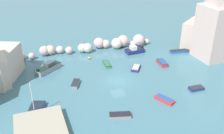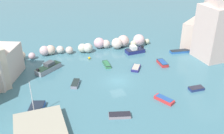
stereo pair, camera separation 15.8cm
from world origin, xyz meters
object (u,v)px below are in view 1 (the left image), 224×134
(channel_buoy, at_px, (89,58))
(moored_boat_5, at_px, (164,99))
(stone_dock, at_px, (40,128))
(moored_boat_9, at_px, (75,84))
(moored_boat_4, at_px, (120,115))
(moored_boat_10, at_px, (136,68))
(moored_boat_0, at_px, (48,68))
(moored_boat_3, at_px, (162,63))
(moored_boat_8, at_px, (135,50))
(moored_boat_2, at_px, (180,51))
(moored_boat_7, at_px, (196,88))
(moored_boat_1, at_px, (35,113))
(moored_boat_6, at_px, (107,64))

(channel_buoy, xyz_separation_m, moored_boat_5, (7.87, -18.23, 0.03))
(moored_boat_5, bearing_deg, stone_dock, -114.41)
(moored_boat_5, height_order, moored_boat_9, moored_boat_9)
(moored_boat_4, height_order, moored_boat_10, moored_boat_4)
(moored_boat_0, bearing_deg, channel_buoy, -20.49)
(moored_boat_5, bearing_deg, moored_boat_3, 125.40)
(moored_boat_8, height_order, moored_boat_9, moored_boat_8)
(moored_boat_4, height_order, moored_boat_5, moored_boat_5)
(channel_buoy, xyz_separation_m, moored_boat_8, (10.24, 0.49, 0.32))
(moored_boat_2, height_order, moored_boat_4, moored_boat_2)
(moored_boat_7, distance_m, moored_boat_8, 17.77)
(moored_boat_3, xyz_separation_m, moored_boat_5, (-5.51, -11.60, -0.06))
(moored_boat_5, height_order, moored_boat_10, moored_boat_5)
(moored_boat_8, bearing_deg, moored_boat_5, 76.47)
(channel_buoy, bearing_deg, moored_boat_1, -125.14)
(moored_boat_10, bearing_deg, moored_boat_4, -177.99)
(moored_boat_1, xyz_separation_m, moored_boat_10, (18.96, 9.13, -0.09))
(moored_boat_6, xyz_separation_m, moored_boat_10, (4.96, -3.10, -0.02))
(moored_boat_6, bearing_deg, moored_boat_5, 20.25)
(moored_boat_3, height_order, moored_boat_8, moored_boat_8)
(moored_boat_6, xyz_separation_m, moored_boat_8, (7.58, 4.36, 0.31))
(moored_boat_2, relative_size, moored_boat_6, 1.46)
(moored_boat_2, bearing_deg, moored_boat_9, -158.94)
(channel_buoy, distance_m, moored_boat_4, 19.96)
(channel_buoy, distance_m, moored_boat_9, 10.60)
(moored_boat_3, bearing_deg, moored_boat_7, 8.64)
(moored_boat_7, relative_size, moored_boat_8, 0.58)
(moored_boat_5, xyz_separation_m, moored_boat_8, (2.37, 18.72, 0.28))
(moored_boat_9, bearing_deg, moored_boat_3, -59.67)
(stone_dock, distance_m, moored_boat_0, 17.03)
(moored_boat_3, xyz_separation_m, moored_boat_9, (-17.85, -2.98, -0.05))
(moored_boat_0, bearing_deg, moored_boat_7, -70.59)
(moored_boat_7, bearing_deg, moored_boat_10, 125.22)
(moored_boat_4, height_order, moored_boat_9, moored_boat_9)
(moored_boat_2, distance_m, moored_boat_7, 15.46)
(moored_boat_4, bearing_deg, channel_buoy, 103.06)
(moored_boat_9, bearing_deg, moored_boat_0, 51.56)
(moored_boat_6, bearing_deg, moored_boat_7, 42.82)
(moored_boat_9, bearing_deg, moored_boat_5, -104.07)
(moored_boat_3, height_order, moored_boat_4, moored_boat_3)
(moored_boat_10, bearing_deg, moored_boat_6, 90.13)
(moored_boat_3, bearing_deg, moored_boat_4, -42.44)
(moored_boat_1, height_order, moored_boat_5, moored_boat_1)
(moored_boat_5, xyz_separation_m, moored_boat_9, (-12.34, 8.62, 0.01))
(moored_boat_3, bearing_deg, channel_buoy, -113.88)
(moored_boat_2, bearing_deg, moored_boat_10, -154.68)
(moored_boat_4, relative_size, moored_boat_6, 1.06)
(channel_buoy, bearing_deg, moored_boat_8, 2.73)
(stone_dock, xyz_separation_m, moored_boat_7, (25.19, 3.02, -0.31))
(moored_boat_1, xyz_separation_m, moored_boat_2, (31.18, 13.84, -0.08))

